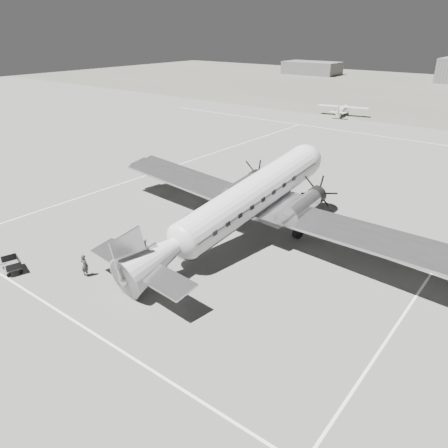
# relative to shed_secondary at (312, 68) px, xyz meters

# --- Properties ---
(ground) EXTENTS (260.00, 260.00, 0.00)m
(ground) POSITION_rel_shed_secondary_xyz_m (55.00, -115.00, -2.00)
(ground) COLOR slate
(ground) RESTS_ON ground
(taxi_line_near) EXTENTS (60.00, 0.15, 0.01)m
(taxi_line_near) POSITION_rel_shed_secondary_xyz_m (55.00, -129.00, -1.99)
(taxi_line_near) COLOR white
(taxi_line_near) RESTS_ON ground
(taxi_line_right) EXTENTS (0.15, 80.00, 0.01)m
(taxi_line_right) POSITION_rel_shed_secondary_xyz_m (67.00, -115.00, -1.99)
(taxi_line_right) COLOR white
(taxi_line_right) RESTS_ON ground
(taxi_line_left) EXTENTS (0.15, 60.00, 0.01)m
(taxi_line_left) POSITION_rel_shed_secondary_xyz_m (37.00, -105.00, -1.99)
(taxi_line_left) COLOR white
(taxi_line_left) RESTS_ON ground
(taxi_line_horizon) EXTENTS (90.00, 0.15, 0.01)m
(taxi_line_horizon) POSITION_rel_shed_secondary_xyz_m (55.00, -75.00, -1.99)
(taxi_line_horizon) COLOR white
(taxi_line_horizon) RESTS_ON ground
(shed_secondary) EXTENTS (18.00, 10.00, 4.00)m
(shed_secondary) POSITION_rel_shed_secondary_xyz_m (0.00, 0.00, 0.00)
(shed_secondary) COLOR #585858
(shed_secondary) RESTS_ON ground
(dc3_airliner) EXTENTS (32.47, 23.97, 5.84)m
(dc3_airliner) POSITION_rel_shed_secondary_xyz_m (54.45, -115.60, 0.92)
(dc3_airliner) COLOR #BBBBBE
(dc3_airliner) RESTS_ON ground
(light_plane_left) EXTENTS (10.35, 9.03, 1.88)m
(light_plane_left) POSITION_rel_shed_secondary_xyz_m (39.25, -63.59, -1.06)
(light_plane_left) COLOR silver
(light_plane_left) RESTS_ON ground
(baggage_cart_near) EXTENTS (2.13, 1.98, 0.99)m
(baggage_cart_near) POSITION_rel_shed_secondary_xyz_m (50.91, -123.56, -1.51)
(baggage_cart_near) COLOR #585858
(baggage_cart_near) RESTS_ON ground
(baggage_cart_far) EXTENTS (1.88, 1.55, 0.91)m
(baggage_cart_far) POSITION_rel_shed_secondary_xyz_m (45.14, -128.29, -1.54)
(baggage_cart_far) COLOR #585858
(baggage_cart_far) RESTS_ON ground
(ground_crew) EXTENTS (0.62, 0.47, 1.54)m
(ground_crew) POSITION_rel_shed_secondary_xyz_m (49.41, -125.68, -1.23)
(ground_crew) COLOR #2D2D2D
(ground_crew) RESTS_ON ground
(ramp_agent) EXTENTS (0.85, 0.98, 1.72)m
(ramp_agent) POSITION_rel_shed_secondary_xyz_m (51.06, -121.93, -1.14)
(ramp_agent) COLOR #ADADAB
(ramp_agent) RESTS_ON ground
(passenger) EXTENTS (0.78, 1.04, 1.91)m
(passenger) POSITION_rel_shed_secondary_xyz_m (51.31, -119.17, -1.04)
(passenger) COLOR #BABAB8
(passenger) RESTS_ON ground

